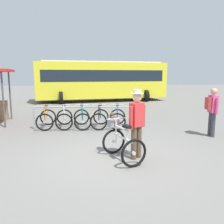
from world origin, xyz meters
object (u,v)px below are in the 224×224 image
Objects in this scene: pedestrian_with_backpack at (212,109)px; racked_bike_white at (64,119)px; racked_bike_orange at (46,119)px; featured_bicycle at (121,139)px; person_with_featured_bike at (137,121)px; bus_distant at (102,79)px; racked_bike_black at (100,118)px; racked_bike_teal at (82,118)px; racked_bike_blue at (117,118)px.

racked_bike_white is at bearing 159.71° from pedestrian_with_backpack.
featured_bicycle reaches higher than racked_bike_orange.
bus_distant is (0.11, 12.71, 0.79)m from person_with_featured_bike.
pedestrian_with_backpack reaches higher than featured_bicycle.
person_with_featured_bike is (2.77, -3.65, 0.58)m from racked_bike_orange.
racked_bike_orange is 2.10m from racked_bike_black.
bus_distant is at bearing 72.36° from racked_bike_orange.
racked_bike_teal is 0.11× the size of bus_distant.
racked_bike_teal is 0.91× the size of featured_bicycle.
person_with_featured_bike is at bearing -149.93° from pedestrian_with_backpack.
featured_bicycle is (0.99, -3.49, 0.12)m from racked_bike_teal.
person_with_featured_bike reaches higher than racked_bike_blue.
racked_bike_teal is 9.38m from bus_distant.
person_with_featured_bike is at bearing -90.31° from racked_bike_blue.
racked_bike_orange is 0.97× the size of racked_bike_white.
racked_bike_teal is (1.40, -0.10, -0.00)m from racked_bike_orange.
racked_bike_white is 0.97× the size of racked_bike_blue.
pedestrian_with_backpack is at bearing -25.79° from racked_bike_black.
person_with_featured_bike is 3.45m from pedestrian_with_backpack.
racked_bike_orange and racked_bike_blue have the same top height.
racked_bike_teal is at bearing 175.88° from racked_bike_black.
racked_bike_blue is at bearing 83.16° from featured_bicycle.
featured_bicycle reaches higher than racked_bike_blue.
person_with_featured_bike is 1.05× the size of pedestrian_with_backpack.
bus_distant is at bearing 85.12° from racked_bike_black.
racked_bike_blue is at bearing -4.12° from racked_bike_black.
racked_bike_white is at bearing 115.45° from featured_bicycle.
racked_bike_blue is 9.36m from bus_distant.
pedestrian_with_backpack is at bearing 26.41° from featured_bicycle.
bus_distant is (2.88, 9.06, 1.37)m from racked_bike_orange.
featured_bicycle is 0.12× the size of bus_distant.
racked_bike_orange is 0.11× the size of bus_distant.
racked_bike_blue is at bearing -4.12° from racked_bike_orange.
racked_bike_black is at bearing 175.88° from racked_bike_blue.
racked_bike_white is 4.19m from person_with_featured_bike.
racked_bike_black is (2.09, -0.15, 0.00)m from racked_bike_orange.
racked_bike_black is at bearing -4.12° from racked_bike_teal.
racked_bike_white is 5.42m from pedestrian_with_backpack.
featured_bicycle reaches higher than racked_bike_white.
featured_bicycle is at bearing -74.20° from racked_bike_teal.
racked_bike_black is at bearing 101.00° from person_with_featured_bike.
featured_bicycle is (0.29, -3.44, 0.12)m from racked_bike_black.
featured_bicycle is at bearing -64.55° from racked_bike_white.
racked_bike_blue is 3.50m from person_with_featured_bike.
racked_bike_white is 1.40m from racked_bike_black.
pedestrian_with_backpack is 11.38m from bus_distant.
racked_bike_teal is 3.63m from featured_bicycle.
bus_distant reaches higher than racked_bike_white.
person_with_featured_bike reaches higher than racked_bike_white.
racked_bike_teal is at bearing -4.12° from racked_bike_orange.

